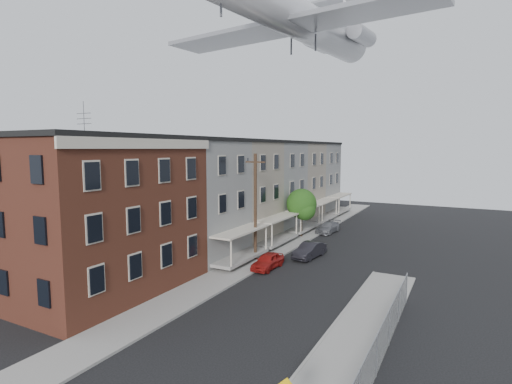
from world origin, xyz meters
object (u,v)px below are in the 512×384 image
Objects in this scene: utility_pole at (255,205)px; airplane at (301,20)px; car_near at (268,261)px; car_far at (328,227)px; street_tree at (302,205)px; car_mid at (309,250)px.

utility_pole is 0.29× the size of airplane.
airplane reaches higher than car_near.
airplane is at bearing 98.52° from car_near.
street_tree is at bearing -109.79° from car_far.
car_far is (2.00, 13.61, -4.07)m from utility_pole.
car_near is (1.67, -11.61, -2.83)m from street_tree.
utility_pole is at bearing -136.58° from car_mid.
car_mid is (3.80, 2.81, -4.01)m from utility_pole.
car_near is at bearing -81.80° from street_tree.
car_mid reaches higher than car_near.
car_near is 0.88× the size of car_far.
street_tree is at bearing 99.69° from car_near.
car_near is at bearing -85.40° from car_far.
street_tree is 1.29× the size of car_mid.
car_near is 0.90× the size of car_mid.
airplane is at bearing -96.55° from car_far.
airplane is (-1.16, 9.41, 20.91)m from car_near.
airplane is at bearing 128.04° from car_mid.
airplane is at bearing 83.79° from utility_pole.
car_far is at bearing 78.86° from airplane.
utility_pole is at bearing -91.89° from street_tree.
street_tree is 18.22m from airplane.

